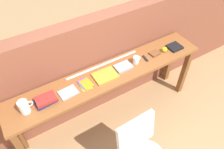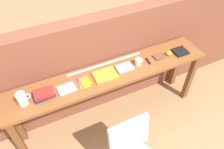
{
  "view_description": "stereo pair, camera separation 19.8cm",
  "coord_description": "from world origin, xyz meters",
  "px_view_note": "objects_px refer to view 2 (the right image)",
  "views": [
    {
      "loc": [
        -0.92,
        -1.26,
        2.7
      ],
      "look_at": [
        0.0,
        0.25,
        0.9
      ],
      "focal_mm": 35.0,
      "sensor_mm": 36.0,
      "label": 1
    },
    {
      "loc": [
        -0.75,
        -1.35,
        2.7
      ],
      "look_at": [
        0.0,
        0.25,
        0.9
      ],
      "focal_mm": 35.0,
      "sensor_mm": 36.0,
      "label": 2
    }
  ],
  "objects_px": {
    "magazine_cycling": "(67,89)",
    "pamphlet_pile_colourful": "(84,82)",
    "mug": "(138,62)",
    "sports_ball_small": "(169,53)",
    "pitcher_white": "(22,99)",
    "book_stack_leftmost": "(44,94)",
    "multitool_folded": "(148,61)",
    "book_open_centre": "(105,75)",
    "leather_journal_brown": "(159,57)",
    "book_repair_rightmost": "(180,51)"
  },
  "relations": [
    {
      "from": "book_open_centre",
      "to": "sports_ball_small",
      "type": "height_order",
      "value": "sports_ball_small"
    },
    {
      "from": "book_stack_leftmost",
      "to": "book_open_centre",
      "type": "bearing_deg",
      "value": 0.18
    },
    {
      "from": "magazine_cycling",
      "to": "multitool_folded",
      "type": "distance_m",
      "value": 1.05
    },
    {
      "from": "leather_journal_brown",
      "to": "sports_ball_small",
      "type": "xyz_separation_m",
      "value": [
        0.14,
        -0.02,
        0.02
      ]
    },
    {
      "from": "book_stack_leftmost",
      "to": "pamphlet_pile_colourful",
      "type": "relative_size",
      "value": 1.22
    },
    {
      "from": "book_stack_leftmost",
      "to": "leather_journal_brown",
      "type": "distance_m",
      "value": 1.46
    },
    {
      "from": "pitcher_white",
      "to": "pamphlet_pile_colourful",
      "type": "height_order",
      "value": "pitcher_white"
    },
    {
      "from": "pamphlet_pile_colourful",
      "to": "book_open_centre",
      "type": "bearing_deg",
      "value": -1.07
    },
    {
      "from": "pamphlet_pile_colourful",
      "to": "book_open_centre",
      "type": "distance_m",
      "value": 0.25
    },
    {
      "from": "book_stack_leftmost",
      "to": "magazine_cycling",
      "type": "distance_m",
      "value": 0.25
    },
    {
      "from": "pamphlet_pile_colourful",
      "to": "sports_ball_small",
      "type": "bearing_deg",
      "value": -0.77
    },
    {
      "from": "multitool_folded",
      "to": "pamphlet_pile_colourful",
      "type": "bearing_deg",
      "value": 179.68
    },
    {
      "from": "mug",
      "to": "multitool_folded",
      "type": "relative_size",
      "value": 1.0
    },
    {
      "from": "sports_ball_small",
      "to": "book_open_centre",
      "type": "bearing_deg",
      "value": 179.32
    },
    {
      "from": "book_stack_leftmost",
      "to": "multitool_folded",
      "type": "bearing_deg",
      "value": 0.11
    },
    {
      "from": "mug",
      "to": "book_repair_rightmost",
      "type": "height_order",
      "value": "mug"
    },
    {
      "from": "magazine_cycling",
      "to": "leather_journal_brown",
      "type": "height_order",
      "value": "leather_journal_brown"
    },
    {
      "from": "pitcher_white",
      "to": "mug",
      "type": "xyz_separation_m",
      "value": [
        1.37,
        0.02,
        -0.03
      ]
    },
    {
      "from": "magazine_cycling",
      "to": "sports_ball_small",
      "type": "bearing_deg",
      "value": -4.06
    },
    {
      "from": "sports_ball_small",
      "to": "book_repair_rightmost",
      "type": "height_order",
      "value": "sports_ball_small"
    },
    {
      "from": "pamphlet_pile_colourful",
      "to": "book_open_centre",
      "type": "xyz_separation_m",
      "value": [
        0.25,
        -0.0,
        0.0
      ]
    },
    {
      "from": "multitool_folded",
      "to": "magazine_cycling",
      "type": "bearing_deg",
      "value": -179.57
    },
    {
      "from": "mug",
      "to": "pamphlet_pile_colourful",
      "type": "bearing_deg",
      "value": -179.8
    },
    {
      "from": "mug",
      "to": "multitool_folded",
      "type": "distance_m",
      "value": 0.14
    },
    {
      "from": "mug",
      "to": "leather_journal_brown",
      "type": "relative_size",
      "value": 0.85
    },
    {
      "from": "pamphlet_pile_colourful",
      "to": "sports_ball_small",
      "type": "distance_m",
      "value": 1.14
    },
    {
      "from": "pamphlet_pile_colourful",
      "to": "book_repair_rightmost",
      "type": "relative_size",
      "value": 1.05
    },
    {
      "from": "pitcher_white",
      "to": "magazine_cycling",
      "type": "relative_size",
      "value": 0.94
    },
    {
      "from": "leather_journal_brown",
      "to": "book_repair_rightmost",
      "type": "relative_size",
      "value": 0.72
    },
    {
      "from": "book_stack_leftmost",
      "to": "book_repair_rightmost",
      "type": "height_order",
      "value": "book_stack_leftmost"
    },
    {
      "from": "book_open_centre",
      "to": "leather_journal_brown",
      "type": "relative_size",
      "value": 2.11
    },
    {
      "from": "pitcher_white",
      "to": "book_stack_leftmost",
      "type": "height_order",
      "value": "pitcher_white"
    },
    {
      "from": "multitool_folded",
      "to": "book_open_centre",
      "type": "bearing_deg",
      "value": -179.99
    },
    {
      "from": "book_stack_leftmost",
      "to": "multitool_folded",
      "type": "xyz_separation_m",
      "value": [
        1.29,
        0.0,
        -0.03
      ]
    },
    {
      "from": "magazine_cycling",
      "to": "pamphlet_pile_colourful",
      "type": "height_order",
      "value": "pamphlet_pile_colourful"
    },
    {
      "from": "book_open_centre",
      "to": "mug",
      "type": "distance_m",
      "value": 0.44
    },
    {
      "from": "book_stack_leftmost",
      "to": "book_repair_rightmost",
      "type": "relative_size",
      "value": 1.28
    },
    {
      "from": "book_stack_leftmost",
      "to": "mug",
      "type": "xyz_separation_m",
      "value": [
        1.15,
        0.01,
        0.01
      ]
    },
    {
      "from": "mug",
      "to": "sports_ball_small",
      "type": "xyz_separation_m",
      "value": [
        0.44,
        -0.02,
        -0.01
      ]
    },
    {
      "from": "magazine_cycling",
      "to": "pamphlet_pile_colourful",
      "type": "bearing_deg",
      "value": -0.54
    },
    {
      "from": "book_stack_leftmost",
      "to": "leather_journal_brown",
      "type": "relative_size",
      "value": 1.78
    },
    {
      "from": "pamphlet_pile_colourful",
      "to": "pitcher_white",
      "type": "bearing_deg",
      "value": -178.73
    },
    {
      "from": "pitcher_white",
      "to": "book_open_centre",
      "type": "relative_size",
      "value": 0.67
    },
    {
      "from": "pitcher_white",
      "to": "sports_ball_small",
      "type": "bearing_deg",
      "value": -0.02
    },
    {
      "from": "pitcher_white",
      "to": "magazine_cycling",
      "type": "bearing_deg",
      "value": 0.28
    },
    {
      "from": "multitool_folded",
      "to": "book_repair_rightmost",
      "type": "xyz_separation_m",
      "value": [
        0.47,
        -0.02,
        0.01
      ]
    },
    {
      "from": "mug",
      "to": "leather_journal_brown",
      "type": "xyz_separation_m",
      "value": [
        0.3,
        0.0,
        -0.03
      ]
    },
    {
      "from": "pitcher_white",
      "to": "mug",
      "type": "bearing_deg",
      "value": 0.73
    },
    {
      "from": "mug",
      "to": "book_repair_rightmost",
      "type": "distance_m",
      "value": 0.61
    },
    {
      "from": "leather_journal_brown",
      "to": "mug",
      "type": "bearing_deg",
      "value": 176.92
    }
  ]
}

